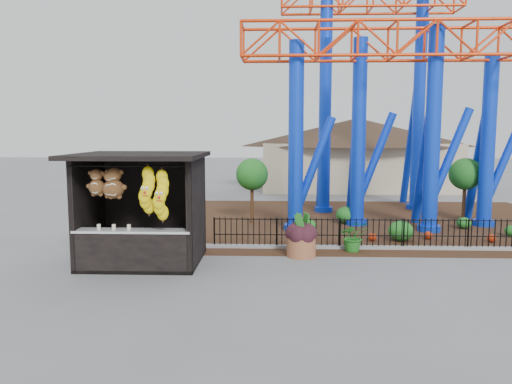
{
  "coord_description": "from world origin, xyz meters",
  "views": [
    {
      "loc": [
        0.74,
        -12.6,
        3.7
      ],
      "look_at": [
        0.19,
        1.5,
        2.0
      ],
      "focal_mm": 35.0,
      "sensor_mm": 36.0,
      "label": 1
    }
  ],
  "objects_px": {
    "prize_booth": "(140,211)",
    "terracotta_planter": "(301,247)",
    "potted_plant": "(354,236)",
    "roller_coaster": "(384,64)"
  },
  "relations": [
    {
      "from": "roller_coaster",
      "to": "potted_plant",
      "type": "height_order",
      "value": "roller_coaster"
    },
    {
      "from": "prize_booth",
      "to": "potted_plant",
      "type": "distance_m",
      "value": 6.52
    },
    {
      "from": "prize_booth",
      "to": "potted_plant",
      "type": "bearing_deg",
      "value": 16.18
    },
    {
      "from": "prize_booth",
      "to": "potted_plant",
      "type": "xyz_separation_m",
      "value": [
        6.18,
        1.79,
        -1.05
      ]
    },
    {
      "from": "terracotta_planter",
      "to": "potted_plant",
      "type": "height_order",
      "value": "potted_plant"
    },
    {
      "from": "prize_booth",
      "to": "terracotta_planter",
      "type": "distance_m",
      "value": 4.82
    },
    {
      "from": "terracotta_planter",
      "to": "potted_plant",
      "type": "relative_size",
      "value": 0.91
    },
    {
      "from": "prize_booth",
      "to": "terracotta_planter",
      "type": "xyz_separation_m",
      "value": [
        4.52,
        1.12,
        -1.25
      ]
    },
    {
      "from": "prize_booth",
      "to": "terracotta_planter",
      "type": "height_order",
      "value": "prize_booth"
    },
    {
      "from": "terracotta_planter",
      "to": "potted_plant",
      "type": "bearing_deg",
      "value": 22.0
    }
  ]
}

